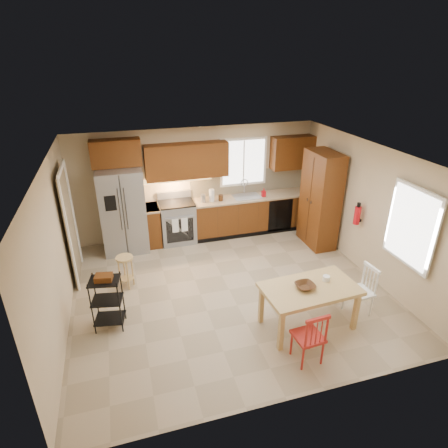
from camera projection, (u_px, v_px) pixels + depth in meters
The scene contains 33 objects.
floor at pixel (229, 289), 6.88m from camera, with size 5.50×5.50×0.00m, color tan.
ceiling at pixel (230, 156), 5.81m from camera, with size 5.50×5.00×0.02m, color silver.
wall_back at pixel (197, 183), 8.52m from camera, with size 5.50×0.02×2.50m, color #CCB793.
wall_front at pixel (295, 322), 4.18m from camera, with size 5.50×0.02×2.50m, color #CCB793.
wall_left at pixel (56, 251), 5.64m from camera, with size 0.02×5.00×2.50m, color #CCB793.
wall_right at pixel (369, 210), 7.05m from camera, with size 0.02×5.00×2.50m, color #CCB793.
refrigerator at pixel (123, 211), 7.90m from camera, with size 0.92×0.75×1.82m, color gray.
range_stove at pixel (177, 222), 8.44m from camera, with size 0.76×0.63×0.92m, color gray.
base_cabinet_narrow at pixel (153, 225), 8.32m from camera, with size 0.30×0.60×0.90m, color #5A2E10.
base_cabinet_run at pixel (254, 213), 8.93m from camera, with size 2.92×0.60×0.90m, color #5A2E10.
dishwasher at pixel (280, 215), 8.82m from camera, with size 0.60×0.02×0.78m, color black.
backsplash at pixel (250, 181), 8.87m from camera, with size 2.92×0.03×0.55m, color beige.
upper_over_fridge at pixel (116, 153), 7.57m from camera, with size 1.00×0.35×0.55m, color #613410.
upper_left_block at pixel (187, 161), 8.06m from camera, with size 1.80×0.35×0.75m, color #613410.
upper_right_block at pixel (292, 153), 8.70m from camera, with size 1.00×0.35×0.75m, color #613410.
window_back at pixel (243, 162), 8.61m from camera, with size 1.12×0.04×1.12m, color white.
sink at pixel (247, 198), 8.70m from camera, with size 0.62×0.46×0.16m, color gray.
undercab_glow at pixel (174, 180), 8.13m from camera, with size 1.60×0.30×0.01m, color #FFBF66.
soap_bottle at pixel (264, 193), 8.66m from camera, with size 0.09×0.09×0.19m, color #B70C15.
paper_towel at pixel (212, 195), 8.37m from camera, with size 0.12×0.12×0.28m, color white.
canister_steel at pixel (203, 198), 8.34m from camera, with size 0.11×0.11×0.18m, color gray.
canister_wood at pixel (221, 198), 8.42m from camera, with size 0.10×0.10×0.14m, color #452512.
pantry at pixel (320, 200), 8.09m from camera, with size 0.50×0.95×2.10m, color #5A2E10.
fire_extinguisher at pixel (357, 215), 7.21m from camera, with size 0.12×0.12×0.36m, color #B70C15.
window_right at pixel (412, 227), 5.95m from camera, with size 0.04×1.02×1.32m, color white.
doorway at pixel (70, 227), 6.88m from camera, with size 0.04×0.95×2.10m, color #8C7A59.
dining_table at pixel (308, 307), 5.85m from camera, with size 1.46×0.82×0.71m, color tan, non-canonical shape.
chair_red at pixel (308, 335), 5.16m from camera, with size 0.40×0.40×0.86m, color #A11F18, non-canonical shape.
chair_white at pixel (359, 291), 6.10m from camera, with size 0.40×0.40×0.86m, color white, non-canonical shape.
table_bowl at pixel (305, 288), 5.67m from camera, with size 0.30×0.30×0.07m, color #452512.
table_jar at pixel (326, 279), 5.84m from camera, with size 0.10×0.10×0.12m, color white.
bar_stool at pixel (126, 272), 6.84m from camera, with size 0.31×0.31×0.63m, color tan, non-canonical shape.
utility_cart at pixel (108, 303), 5.79m from camera, with size 0.45×0.35×0.91m, color black, non-canonical shape.
Camera 1 is at (-1.70, -5.45, 4.02)m, focal length 30.00 mm.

